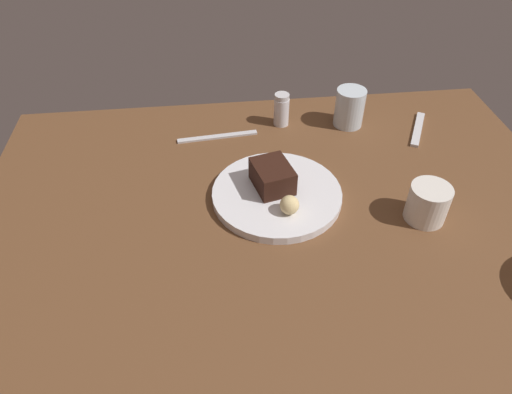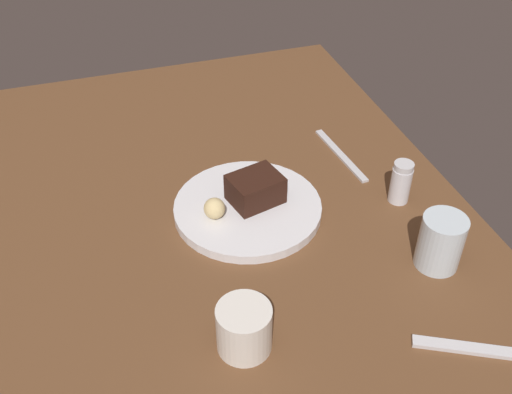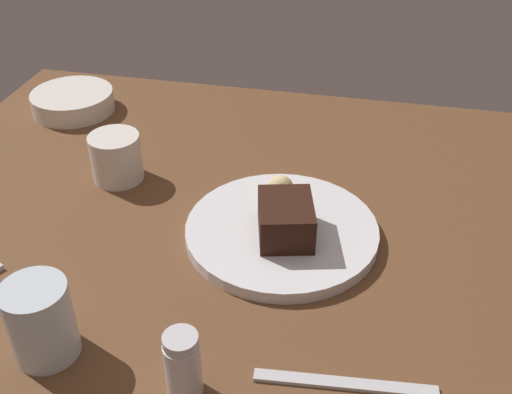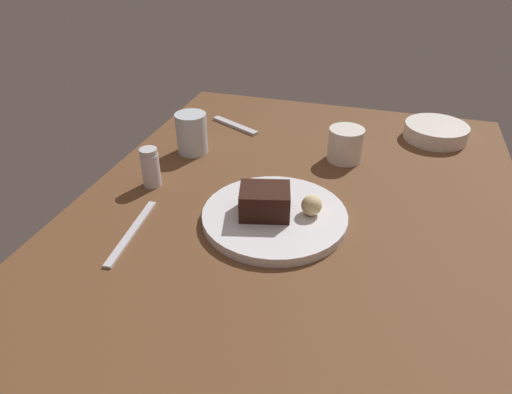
# 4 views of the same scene
# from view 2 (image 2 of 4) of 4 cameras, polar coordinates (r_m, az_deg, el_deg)

# --- Properties ---
(dining_table) EXTENTS (1.20, 0.84, 0.03)m
(dining_table) POSITION_cam_2_polar(r_m,az_deg,el_deg) (1.07, -2.41, -2.38)
(dining_table) COLOR brown
(dining_table) RESTS_ON ground
(dessert_plate) EXTENTS (0.26, 0.26, 0.02)m
(dessert_plate) POSITION_cam_2_polar(r_m,az_deg,el_deg) (1.06, -0.79, -1.08)
(dessert_plate) COLOR silver
(dessert_plate) RESTS_ON dining_table
(chocolate_cake_slice) EXTENTS (0.09, 0.10, 0.05)m
(chocolate_cake_slice) POSITION_cam_2_polar(r_m,az_deg,el_deg) (1.05, -0.06, 0.79)
(chocolate_cake_slice) COLOR black
(chocolate_cake_slice) RESTS_ON dessert_plate
(bread_roll) EXTENTS (0.04, 0.04, 0.04)m
(bread_roll) POSITION_cam_2_polar(r_m,az_deg,el_deg) (1.02, -3.98, -1.09)
(bread_roll) COLOR #DBC184
(bread_roll) RESTS_ON dessert_plate
(salt_shaker) EXTENTS (0.04, 0.04, 0.08)m
(salt_shaker) POSITION_cam_2_polar(r_m,az_deg,el_deg) (1.10, 13.64, 1.37)
(salt_shaker) COLOR silver
(salt_shaker) RESTS_ON dining_table
(water_glass) EXTENTS (0.07, 0.07, 0.09)m
(water_glass) POSITION_cam_2_polar(r_m,az_deg,el_deg) (0.98, 17.19, -4.11)
(water_glass) COLOR silver
(water_glass) RESTS_ON dining_table
(coffee_cup) EXTENTS (0.08, 0.08, 0.07)m
(coffee_cup) POSITION_cam_2_polar(r_m,az_deg,el_deg) (0.84, -1.14, -12.41)
(coffee_cup) COLOR silver
(coffee_cup) RESTS_ON dining_table
(dessert_spoon) EXTENTS (0.08, 0.14, 0.01)m
(dessert_spoon) POSITION_cam_2_polar(r_m,az_deg,el_deg) (0.91, 19.46, -13.41)
(dessert_spoon) COLOR silver
(dessert_spoon) RESTS_ON dining_table
(butter_knife) EXTENTS (0.19, 0.03, 0.01)m
(butter_knife) POSITION_cam_2_polar(r_m,az_deg,el_deg) (1.21, 8.07, 4.00)
(butter_knife) COLOR silver
(butter_knife) RESTS_ON dining_table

